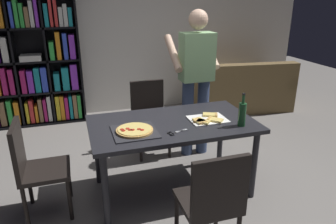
% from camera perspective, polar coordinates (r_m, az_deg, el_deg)
% --- Properties ---
extents(ground_plane, '(12.00, 12.00, 0.00)m').
position_cam_1_polar(ground_plane, '(3.38, 0.79, -13.69)').
color(ground_plane, gray).
extents(back_wall, '(6.40, 0.10, 2.80)m').
position_cam_1_polar(back_wall, '(5.35, -8.18, 14.99)').
color(back_wall, silver).
rests_on(back_wall, ground_plane).
extents(dining_table, '(1.58, 0.88, 0.75)m').
position_cam_1_polar(dining_table, '(3.05, 0.85, -3.20)').
color(dining_table, '#232328').
rests_on(dining_table, ground_plane).
extents(chair_near_camera, '(0.42, 0.42, 0.90)m').
position_cam_1_polar(chair_near_camera, '(2.38, 8.07, -15.33)').
color(chair_near_camera, black).
rests_on(chair_near_camera, ground_plane).
extents(chair_far_side, '(0.42, 0.42, 0.90)m').
position_cam_1_polar(chair_far_side, '(3.93, -3.39, -0.15)').
color(chair_far_side, black).
rests_on(chair_far_side, ground_plane).
extents(chair_left_end, '(0.42, 0.42, 0.90)m').
position_cam_1_polar(chair_left_end, '(3.02, -23.13, -8.66)').
color(chair_left_end, black).
rests_on(chair_left_end, ground_plane).
extents(couch, '(1.79, 1.05, 0.85)m').
position_cam_1_polar(couch, '(5.63, 12.89, 3.56)').
color(couch, brown).
rests_on(couch, ground_plane).
extents(bookshelf, '(1.40, 0.35, 1.95)m').
position_cam_1_polar(bookshelf, '(5.14, -23.35, 8.09)').
color(bookshelf, black).
rests_on(bookshelf, ground_plane).
extents(person_serving_pizza, '(0.55, 0.54, 1.75)m').
position_cam_1_polar(person_serving_pizza, '(3.74, 5.07, 6.54)').
color(person_serving_pizza, '#38476B').
rests_on(person_serving_pizza, ground_plane).
extents(pepperoni_pizza_on_tray, '(0.39, 0.39, 0.04)m').
position_cam_1_polar(pepperoni_pizza_on_tray, '(2.81, -6.07, -3.37)').
color(pepperoni_pizza_on_tray, '#2D2D33').
rests_on(pepperoni_pizza_on_tray, dining_table).
extents(pizza_slices_on_towel, '(0.36, 0.29, 0.03)m').
position_cam_1_polar(pizza_slices_on_towel, '(3.08, 7.11, -1.30)').
color(pizza_slices_on_towel, white).
rests_on(pizza_slices_on_towel, dining_table).
extents(wine_bottle, '(0.07, 0.07, 0.32)m').
position_cam_1_polar(wine_bottle, '(2.97, 13.28, -0.30)').
color(wine_bottle, '#194723').
rests_on(wine_bottle, dining_table).
extents(kitchen_scissors, '(0.20, 0.10, 0.01)m').
position_cam_1_polar(kitchen_scissors, '(2.78, 1.24, -3.74)').
color(kitchen_scissors, silver).
rests_on(kitchen_scissors, dining_table).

